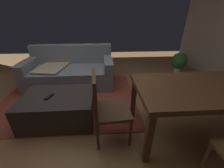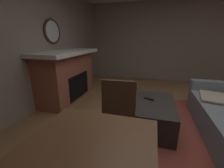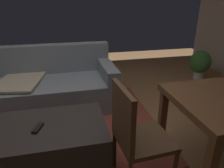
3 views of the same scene
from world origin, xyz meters
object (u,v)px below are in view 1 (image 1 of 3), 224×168
Objects in this scene: dining_chair_west at (105,105)px; couch at (71,71)px; tv_remote at (49,97)px; ottoman_coffee_table at (60,108)px; potted_plant at (179,62)px; dining_table at (202,92)px.

couch is at bearing 114.33° from dining_chair_west.
ottoman_coffee_table is at bearing 39.60° from tv_remote.
couch is 2.95m from potted_plant.
couch is 1.85× the size of ottoman_coffee_table.
ottoman_coffee_table is 1.13× the size of dining_chair_west.
dining_chair_west is 1.62× the size of potted_plant.
tv_remote is at bearing -160.72° from ottoman_coffee_table.
ottoman_coffee_table is at bearing -147.38° from potted_plant.
tv_remote is 0.17× the size of dining_chair_west.
tv_remote reaches higher than ottoman_coffee_table.
tv_remote is at bearing -147.79° from potted_plant.
tv_remote is 2.06m from dining_table.
potted_plant is (2.93, 1.85, -0.12)m from tv_remote.
tv_remote is 3.47m from potted_plant.
potted_plant is at bearing 32.62° from ottoman_coffee_table.
couch is at bearing 109.15° from tv_remote.
dining_table is at bearing -11.60° from ottoman_coffee_table.
dining_chair_west reaches higher than dining_table.
couch reaches higher than dining_table.
dining_chair_west reaches higher than couch.
dining_table is 1.76× the size of dining_chair_west.
dining_chair_west is (0.80, -0.36, 0.08)m from tv_remote.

